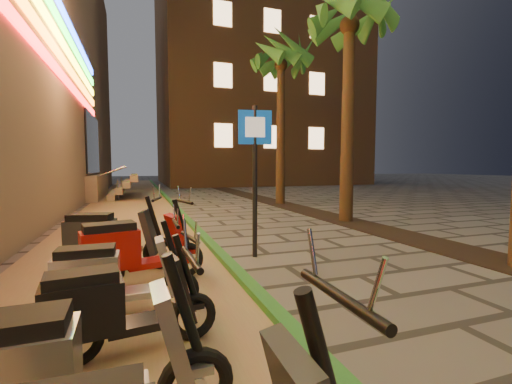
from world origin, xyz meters
name	(u,v)px	position (x,y,z in m)	size (l,w,h in m)	color
parking_strip	(128,217)	(-2.60, 10.00, 0.01)	(3.40, 60.00, 0.01)	#8C7251
green_curb	(182,213)	(-0.90, 10.00, 0.05)	(0.18, 60.00, 0.10)	#276929
planting_strip	(393,233)	(3.60, 5.00, 0.01)	(1.20, 40.00, 0.02)	black
apartment_block	(252,59)	(9.00, 32.00, 12.50)	(18.00, 16.06, 25.00)	brown
palm_c	(350,24)	(3.60, 7.00, 5.73)	(2.97, 3.02, 6.91)	#472D19
palm_d	(281,65)	(3.60, 12.00, 5.94)	(2.97, 3.02, 7.16)	#472D19
pedestrian_sign	(255,160)	(-0.30, 4.06, 1.76)	(0.59, 0.14, 2.72)	black
scooter_5	(60,375)	(-2.72, 0.34, 0.49)	(1.59, 0.56, 1.12)	black
scooter_6	(113,308)	(-2.52, 1.33, 0.45)	(1.47, 0.59, 1.03)	black
scooter_7	(111,278)	(-2.59, 2.14, 0.46)	(1.49, 0.52, 1.05)	black
scooter_8	(130,250)	(-2.41, 3.12, 0.51)	(1.68, 0.80, 1.18)	black
scooter_9	(108,238)	(-2.76, 4.07, 0.51)	(1.67, 0.82, 1.18)	black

